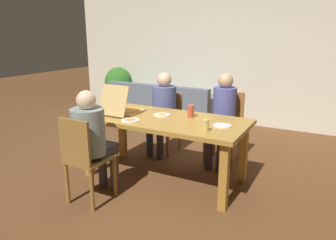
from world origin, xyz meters
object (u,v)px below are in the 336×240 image
person_2 (223,113)px  plate_0 (222,125)px  chair_1 (167,121)px  couch (164,109)px  plate_2 (130,120)px  dining_table (164,126)px  drinking_glass_2 (206,125)px  chair_0 (84,158)px  plate_1 (162,115)px  chair_2 (226,124)px  pizza_box_0 (124,109)px  drinking_glass_3 (90,110)px  person_0 (92,136)px  person_1 (163,106)px  potted_plant (119,86)px  drinking_glass_0 (191,111)px  drinking_glass_1 (96,113)px

person_2 → plate_0: size_ratio=6.13×
chair_1 → couch: (-0.80, 1.38, -0.19)m
plate_2 → chair_1: bearing=97.6°
dining_table → drinking_glass_2: drinking_glass_2 is taller
chair_0 → plate_1: chair_0 is taller
chair_2 → pizza_box_0: bearing=-137.0°
couch → drinking_glass_3: bearing=-81.6°
plate_1 → dining_table: bearing=-50.4°
chair_0 → chair_2: 2.06m
chair_2 → plate_2: (-0.75, -1.23, 0.25)m
plate_1 → pizza_box_0: bearing=-165.6°
drinking_glass_2 → drinking_glass_3: drinking_glass_3 is taller
chair_1 → drinking_glass_3: 1.33m
person_0 → couch: bearing=104.8°
drinking_glass_2 → drinking_glass_3: 1.49m
person_1 → chair_2: bearing=11.0°
dining_table → plate_0: 0.73m
person_1 → plate_2: person_1 is taller
chair_1 → potted_plant: size_ratio=0.85×
plate_2 → drinking_glass_0: (0.54, 0.48, 0.06)m
person_0 → plate_0: size_ratio=5.93×
plate_0 → drinking_glass_3: bearing=-168.6°
drinking_glass_1 → drinking_glass_2: bearing=3.7°
drinking_glass_2 → dining_table: bearing=158.0°
chair_0 → chair_2: (0.91, 1.85, 0.02)m
person_1 → potted_plant: (-2.00, 1.63, -0.09)m
chair_2 → plate_1: chair_2 is taller
plate_0 → drinking_glass_0: size_ratio=1.37×
person_0 → couch: 3.18m
plate_1 → drinking_glass_1: bearing=-146.3°
plate_1 → couch: 2.51m
drinking_glass_2 → plate_2: bearing=-177.7°
chair_2 → plate_0: 1.00m
chair_0 → drinking_glass_2: bearing=31.8°
chair_1 → plate_2: size_ratio=4.07×
chair_2 → couch: 2.18m
pizza_box_0 → couch: (-0.68, 2.29, -0.55)m
person_0 → drinking_glass_3: 0.64m
drinking_glass_0 → potted_plant: potted_plant is taller
person_0 → potted_plant: (-2.00, 3.16, -0.09)m
chair_0 → plate_0: bearing=38.4°
chair_0 → drinking_glass_2: chair_0 is taller
plate_0 → drinking_glass_1: bearing=-166.7°
dining_table → potted_plant: 3.41m
chair_1 → plate_2: chair_1 is taller
drinking_glass_1 → potted_plant: (-1.69, 2.73, -0.20)m
drinking_glass_2 → potted_plant: size_ratio=0.12×
chair_2 → person_2: (-0.00, -0.16, 0.19)m
chair_1 → chair_2: 0.91m
plate_1 → person_2: bearing=50.8°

